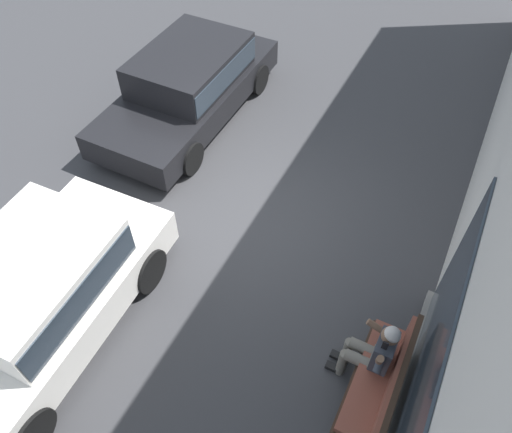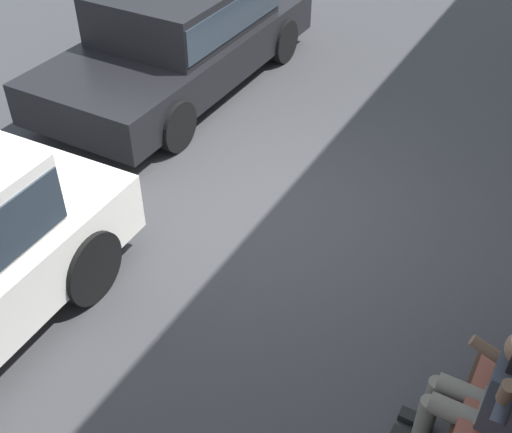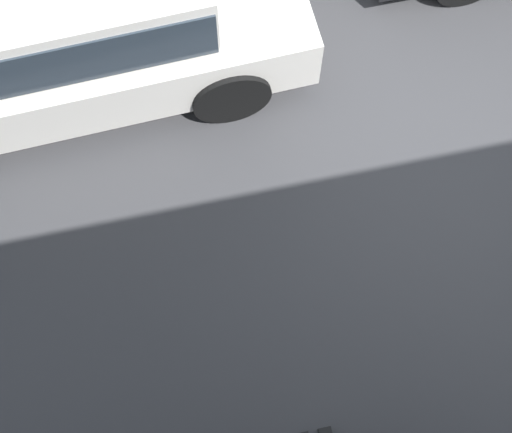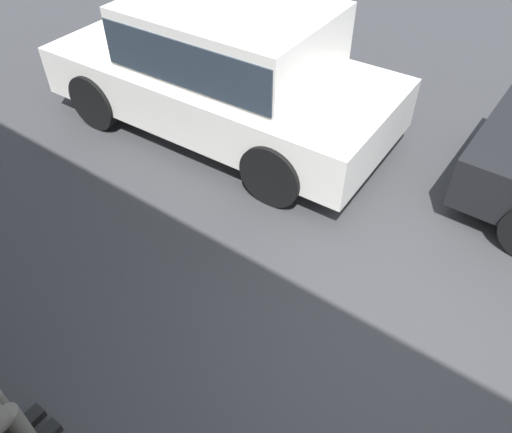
# 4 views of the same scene
# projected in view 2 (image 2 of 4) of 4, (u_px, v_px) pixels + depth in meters

# --- Properties ---
(ground_plane) EXTENTS (60.00, 60.00, 0.00)m
(ground_plane) POSITION_uv_depth(u_px,v_px,m) (259.00, 210.00, 6.82)
(ground_plane) COLOR #38383A
(person_on_phone) EXTENTS (0.73, 0.74, 1.38)m
(person_on_phone) POSITION_uv_depth(u_px,v_px,m) (486.00, 394.00, 4.15)
(person_on_phone) COLOR #6B665B
(person_on_phone) RESTS_ON ground_plane
(parked_car_near) EXTENTS (4.42, 1.94, 1.40)m
(parked_car_near) POSITION_uv_depth(u_px,v_px,m) (182.00, 31.00, 8.58)
(parked_car_near) COLOR black
(parked_car_near) RESTS_ON ground_plane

